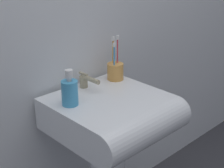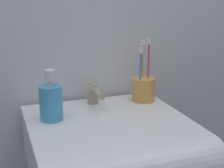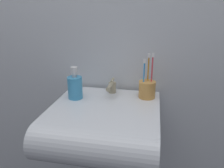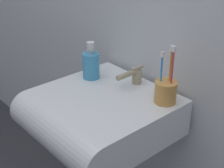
{
  "view_description": "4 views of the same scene",
  "coord_description": "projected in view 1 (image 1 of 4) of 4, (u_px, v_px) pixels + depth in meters",
  "views": [
    {
      "loc": [
        -0.95,
        -1.02,
        1.48
      ],
      "look_at": [
        0.03,
        -0.01,
        0.9
      ],
      "focal_mm": 55.0,
      "sensor_mm": 36.0,
      "label": 1
    },
    {
      "loc": [
        -0.32,
        -0.94,
        1.23
      ],
      "look_at": [
        0.02,
        0.02,
        0.95
      ],
      "focal_mm": 55.0,
      "sensor_mm": 36.0,
      "label": 2
    },
    {
      "loc": [
        0.21,
        -0.89,
        1.26
      ],
      "look_at": [
        0.03,
        0.02,
        0.94
      ],
      "focal_mm": 35.0,
      "sensor_mm": 36.0,
      "label": 3
    },
    {
      "loc": [
        0.88,
        -0.74,
        1.47
      ],
      "look_at": [
        0.03,
        0.0,
        0.9
      ],
      "focal_mm": 55.0,
      "sensor_mm": 36.0,
      "label": 4
    }
  ],
  "objects": [
    {
      "name": "soap_bottle",
      "position": [
        70.0,
        92.0,
        1.45
      ],
      "size": [
        0.07,
        0.07,
        0.16
      ],
      "color": "#3F99CC",
      "rests_on": "sink_basin"
    },
    {
      "name": "faucet",
      "position": [
        85.0,
        81.0,
        1.62
      ],
      "size": [
        0.04,
        0.14,
        0.07
      ],
      "color": "tan",
      "rests_on": "sink_basin"
    },
    {
      "name": "sink_basin",
      "position": [
        116.0,
        116.0,
        1.53
      ],
      "size": [
        0.49,
        0.51,
        0.15
      ],
      "color": "white",
      "rests_on": "sink_pedestal"
    },
    {
      "name": "toothbrush_cup",
      "position": [
        115.0,
        71.0,
        1.72
      ],
      "size": [
        0.08,
        0.08,
        0.22
      ],
      "color": "#D19347",
      "rests_on": "sink_basin"
    },
    {
      "name": "wall_back",
      "position": [
        68.0,
        9.0,
        1.57
      ],
      "size": [
        5.0,
        0.05,
        2.4
      ],
      "primitive_type": "cube",
      "color": "silver",
      "rests_on": "ground"
    }
  ]
}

